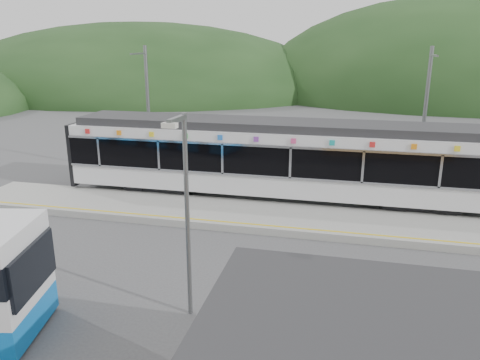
# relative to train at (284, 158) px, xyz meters

# --- Properties ---
(ground) EXTENTS (120.00, 120.00, 0.00)m
(ground) POSITION_rel_train_xyz_m (-0.75, -6.00, -2.06)
(ground) COLOR #4C4C4F
(ground) RESTS_ON ground
(hills) EXTENTS (146.00, 149.00, 26.00)m
(hills) POSITION_rel_train_xyz_m (5.43, -0.71, -2.06)
(hills) COLOR #1E3D19
(hills) RESTS_ON ground
(platform) EXTENTS (26.00, 3.20, 0.30)m
(platform) POSITION_rel_train_xyz_m (-0.75, -2.70, -1.91)
(platform) COLOR #9E9E99
(platform) RESTS_ON ground
(yellow_line) EXTENTS (26.00, 0.10, 0.01)m
(yellow_line) POSITION_rel_train_xyz_m (-0.75, -4.00, -1.76)
(yellow_line) COLOR yellow
(yellow_line) RESTS_ON platform
(train) EXTENTS (20.44, 3.01, 3.74)m
(train) POSITION_rel_train_xyz_m (0.00, 0.00, 0.00)
(train) COLOR black
(train) RESTS_ON ground
(catenary_mast_west) EXTENTS (0.18, 1.80, 7.00)m
(catenary_mast_west) POSITION_rel_train_xyz_m (-7.75, 2.56, 1.58)
(catenary_mast_west) COLOR slate
(catenary_mast_west) RESTS_ON ground
(catenary_mast_east) EXTENTS (0.18, 1.80, 7.00)m
(catenary_mast_east) POSITION_rel_train_xyz_m (6.25, 2.56, 1.58)
(catenary_mast_east) COLOR slate
(catenary_mast_east) RESTS_ON ground
(lamp_post) EXTENTS (0.36, 0.99, 5.53)m
(lamp_post) POSITION_rel_train_xyz_m (-1.11, -10.17, 1.25)
(lamp_post) COLOR slate
(lamp_post) RESTS_ON ground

